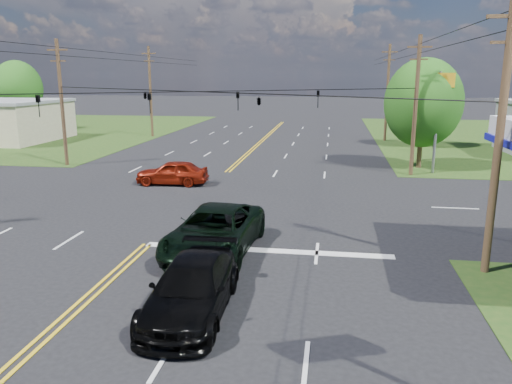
% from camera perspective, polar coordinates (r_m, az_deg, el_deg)
% --- Properties ---
extents(ground, '(280.00, 280.00, 0.00)m').
position_cam_1_polar(ground, '(28.61, -6.63, -0.76)').
color(ground, black).
rests_on(ground, ground).
extents(grass_nw, '(46.00, 48.00, 0.03)m').
position_cam_1_polar(grass_nw, '(72.81, -27.17, 6.36)').
color(grass_nw, '#1F4215').
rests_on(grass_nw, ground).
extents(stop_bar, '(10.00, 0.50, 0.02)m').
position_cam_1_polar(stop_bar, '(20.13, 1.22, -6.74)').
color(stop_bar, silver).
rests_on(stop_bar, ground).
extents(pole_se, '(1.60, 0.28, 9.50)m').
position_cam_1_polar(pole_se, '(18.71, 26.08, 5.89)').
color(pole_se, '#47381E').
rests_on(pole_se, ground).
extents(pole_nw, '(1.60, 0.28, 9.50)m').
position_cam_1_polar(pole_nw, '(41.24, -21.32, 9.62)').
color(pole_nw, '#47381E').
rests_on(pole_nw, ground).
extents(pole_ne, '(1.60, 0.28, 9.50)m').
position_cam_1_polar(pole_ne, '(36.24, 17.78, 9.51)').
color(pole_ne, '#47381E').
rests_on(pole_ne, ground).
extents(pole_left_far, '(1.60, 0.28, 10.00)m').
position_cam_1_polar(pole_left_far, '(58.48, -11.98, 11.27)').
color(pole_left_far, '#47381E').
rests_on(pole_left_far, ground).
extents(pole_right_far, '(1.60, 0.28, 10.00)m').
position_cam_1_polar(pole_right_far, '(55.07, 14.79, 11.02)').
color(pole_right_far, '#47381E').
rests_on(pole_right_far, ground).
extents(span_wire_signals, '(26.00, 18.00, 1.13)m').
position_cam_1_polar(span_wire_signals, '(27.79, -6.96, 11.32)').
color(span_wire_signals, black).
rests_on(span_wire_signals, ground).
extents(power_lines, '(26.04, 100.00, 0.64)m').
position_cam_1_polar(power_lines, '(25.91, -8.36, 16.91)').
color(power_lines, black).
rests_on(power_lines, ground).
extents(tree_right_a, '(5.70, 5.70, 8.18)m').
position_cam_1_polar(tree_right_a, '(39.36, 18.57, 9.63)').
color(tree_right_a, '#47381E').
rests_on(tree_right_a, ground).
extents(tree_right_b, '(4.94, 4.94, 7.09)m').
position_cam_1_polar(tree_right_b, '(51.63, 19.09, 9.56)').
color(tree_right_b, '#47381E').
rests_on(tree_right_b, ground).
extents(tree_far_l, '(6.08, 6.08, 8.72)m').
position_cam_1_polar(tree_far_l, '(70.79, -25.61, 10.60)').
color(tree_far_l, '#47381E').
rests_on(tree_far_l, ground).
extents(pickup_dkgreen, '(3.36, 6.59, 1.78)m').
position_cam_1_polar(pickup_dkgreen, '(19.72, -4.74, -4.48)').
color(pickup_dkgreen, black).
rests_on(pickup_dkgreen, ground).
extents(suv_black, '(2.32, 5.45, 1.57)m').
position_cam_1_polar(suv_black, '(14.97, -7.36, -10.88)').
color(suv_black, black).
rests_on(suv_black, ground).
extents(sedan_red, '(4.67, 2.09, 1.56)m').
position_cam_1_polar(sedan_red, '(32.47, -9.56, 2.22)').
color(sedan_red, maroon).
rests_on(sedan_red, ground).
extents(polesign_ne, '(1.98, 0.56, 7.13)m').
position_cam_1_polar(polesign_ne, '(37.49, 20.15, 10.22)').
color(polesign_ne, '#A5A5AA').
rests_on(polesign_ne, ground).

